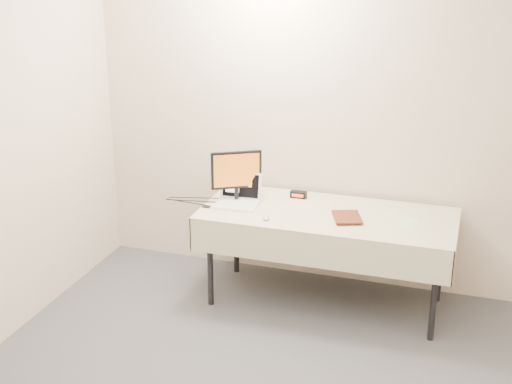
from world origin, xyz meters
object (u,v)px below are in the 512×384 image
(laptop, at_px, (238,197))
(monitor, at_px, (236,172))
(book, at_px, (334,203))
(table, at_px, (328,221))

(laptop, xyz_separation_m, monitor, (-0.03, 0.04, 0.18))
(laptop, bearing_deg, monitor, 120.16)
(laptop, height_order, book, book)
(book, bearing_deg, table, 101.74)
(book, bearing_deg, laptop, 153.20)
(table, relative_size, laptop, 5.57)
(laptop, distance_m, monitor, 0.18)
(laptop, relative_size, book, 1.31)
(laptop, bearing_deg, book, -9.87)
(monitor, height_order, book, monitor)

